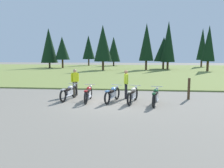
{
  "coord_description": "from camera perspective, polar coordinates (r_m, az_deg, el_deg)",
  "views": [
    {
      "loc": [
        1.41,
        -11.52,
        2.47
      ],
      "look_at": [
        0.0,
        0.6,
        0.9
      ],
      "focal_mm": 34.81,
      "sensor_mm": 36.0,
      "label": 1
    }
  ],
  "objects": [
    {
      "name": "trail_marker_post",
      "position": [
        13.16,
        19.53,
        -1.19
      ],
      "size": [
        0.12,
        0.12,
        1.23
      ],
      "primitive_type": "cube",
      "color": "#47331E",
      "rests_on": "ground"
    },
    {
      "name": "rider_with_back_turned",
      "position": [
        12.64,
        3.71,
        0.4
      ],
      "size": [
        0.27,
        0.55,
        1.67
      ],
      "color": "black",
      "rests_on": "ground"
    },
    {
      "name": "ground_plane",
      "position": [
        11.86,
        -0.34,
        -4.68
      ],
      "size": [
        140.0,
        140.0,
        0.0
      ],
      "primitive_type": "plane",
      "color": "gray"
    },
    {
      "name": "forest_treeline",
      "position": [
        43.65,
        6.05,
        10.02
      ],
      "size": [
        40.59,
        27.56,
        8.68
      ],
      "color": "#47331E",
      "rests_on": "ground"
    },
    {
      "name": "motorcycle_british_green",
      "position": [
        11.34,
        11.35,
        -3.13
      ],
      "size": [
        0.67,
        2.08,
        0.88
      ],
      "color": "black",
      "rests_on": "ground"
    },
    {
      "name": "motorcycle_sky_blue",
      "position": [
        11.79,
        0.14,
        -2.59
      ],
      "size": [
        0.8,
        2.05,
        0.88
      ],
      "color": "black",
      "rests_on": "ground"
    },
    {
      "name": "motorcycle_red",
      "position": [
        11.98,
        -6.23,
        -2.47
      ],
      "size": [
        0.62,
        2.1,
        0.88
      ],
      "color": "black",
      "rests_on": "ground"
    },
    {
      "name": "grass_moorland",
      "position": [
        37.63,
        4.49,
        3.62
      ],
      "size": [
        80.0,
        44.0,
        0.1
      ],
      "primitive_type": "cube",
      "color": "olive",
      "rests_on": "ground"
    },
    {
      "name": "motorcycle_cream",
      "position": [
        11.62,
        5.48,
        -2.77
      ],
      "size": [
        0.73,
        2.07,
        0.88
      ],
      "color": "black",
      "rests_on": "ground"
    },
    {
      "name": "motorcycle_silver",
      "position": [
        12.57,
        -11.19,
        -2.11
      ],
      "size": [
        0.62,
        2.09,
        0.88
      ],
      "color": "black",
      "rests_on": "ground"
    },
    {
      "name": "rider_checking_bike",
      "position": [
        13.81,
        -9.7,
        0.9
      ],
      "size": [
        0.42,
        0.41,
        1.67
      ],
      "color": "#4C4233",
      "rests_on": "ground"
    }
  ]
}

